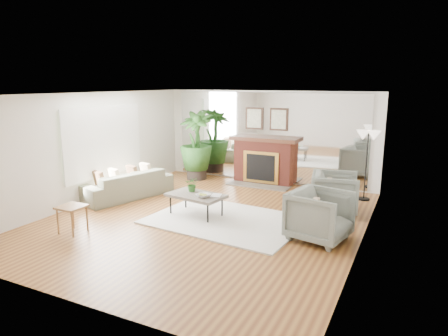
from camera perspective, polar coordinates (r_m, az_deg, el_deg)
The scene contains 18 objects.
ground at distance 8.19m, azimuth -2.58°, elevation -7.25°, with size 7.00×7.00×0.00m, color brown.
wall_left at distance 9.65m, azimuth -18.45°, elevation 2.77°, with size 0.02×7.00×2.50m, color silver.
wall_right at distance 6.96m, azimuth 19.46°, elevation -0.73°, with size 0.02×7.00×2.50m, color silver.
wall_back at distance 11.01m, azimuth 6.13°, elevation 4.42°, with size 6.00×0.02×2.50m, color silver.
mirror_panel at distance 10.99m, azimuth 6.10°, elevation 4.41°, with size 5.40×0.04×2.40m, color silver.
window_panel at distance 9.90m, azimuth -16.75°, elevation 3.69°, with size 0.04×2.40×1.50m, color #B2E09E.
fireplace at distance 10.89m, azimuth 5.64°, elevation 1.20°, with size 1.85×0.83×2.05m.
area_rug at distance 8.06m, azimuth 0.29°, elevation -7.45°, with size 2.97×2.12×0.03m, color white.
coffee_table at distance 8.24m, azimuth -4.03°, elevation -4.02°, with size 1.26×0.85×0.47m.
sofa at distance 9.85m, azimuth -13.72°, elevation -2.28°, with size 2.20×0.86×0.64m, color slate.
armchair_back at distance 8.75m, azimuth 15.55°, elevation -3.43°, with size 0.93×0.95×0.87m, color gray.
armchair_front at distance 7.19m, azimuth 13.53°, elevation -6.64°, with size 0.95×0.97×0.89m, color gray.
side_table at distance 7.84m, azimuth -20.92°, elevation -5.65°, with size 0.45×0.45×0.51m.
potted_ficus at distance 11.30m, azimuth -3.99°, elevation 3.58°, with size 1.00×1.00×1.95m.
floor_lamp at distance 9.73m, azimuth 19.88°, elevation 3.66°, with size 0.53×0.30×1.64m.
tabletop_plant at distance 8.40m, azimuth -4.54°, elevation -2.33°, with size 0.28×0.24×0.31m, color #326A27.
fruit_bowl at distance 8.01m, azimuth -2.99°, elevation -3.93°, with size 0.28×0.28×0.07m, color olive.
book at distance 8.10m, azimuth -1.83°, elevation -3.92°, with size 0.20×0.27×0.02m, color olive.
Camera 1 is at (3.73, -6.76, 2.72)m, focal length 32.00 mm.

